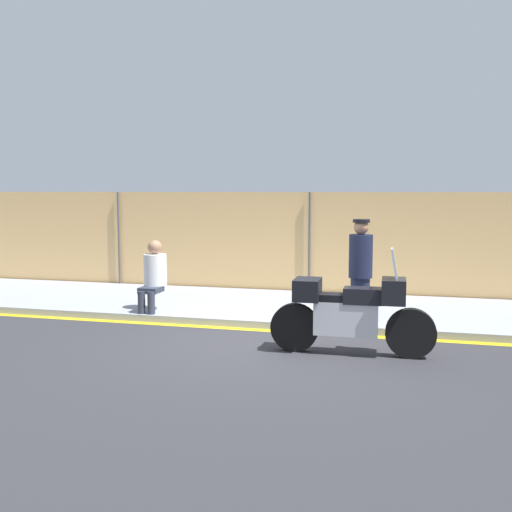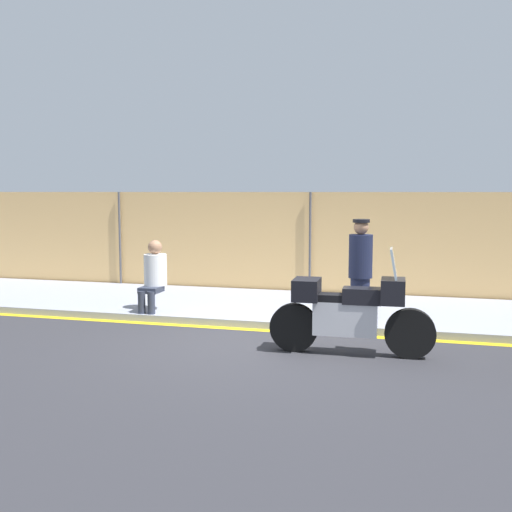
{
  "view_description": "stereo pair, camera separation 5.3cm",
  "coord_description": "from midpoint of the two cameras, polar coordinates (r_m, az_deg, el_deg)",
  "views": [
    {
      "loc": [
        2.1,
        -8.56,
        2.27
      ],
      "look_at": [
        -0.53,
        1.58,
        1.14
      ],
      "focal_mm": 42.0,
      "sensor_mm": 36.0,
      "label": 1
    },
    {
      "loc": [
        2.15,
        -8.55,
        2.27
      ],
      "look_at": [
        -0.53,
        1.58,
        1.14
      ],
      "focal_mm": 42.0,
      "sensor_mm": 36.0,
      "label": 2
    }
  ],
  "objects": [
    {
      "name": "curb_paint_stripe",
      "position": [
        9.85,
        1.72,
        -7.15
      ],
      "size": [
        33.33,
        0.18,
        0.01
      ],
      "color": "gold",
      "rests_on": "ground_plane"
    },
    {
      "name": "motorcycle",
      "position": [
        8.45,
        8.78,
        -5.24
      ],
      "size": [
        2.3,
        0.53,
        1.51
      ],
      "rotation": [
        0.0,
        0.0,
        0.03
      ],
      "color": "black",
      "rests_on": "ground_plane"
    },
    {
      "name": "officer_standing",
      "position": [
        10.1,
        9.77,
        -1.23
      ],
      "size": [
        0.39,
        0.39,
        1.69
      ],
      "color": "#191E38",
      "rests_on": "sidewalk"
    },
    {
      "name": "sidewalk",
      "position": [
        11.46,
        3.61,
        -4.96
      ],
      "size": [
        33.33,
        3.21,
        0.12
      ],
      "color": "#8E93A3",
      "rests_on": "ground_plane"
    },
    {
      "name": "storefront_fence",
      "position": [
        12.96,
        5.07,
        1.09
      ],
      "size": [
        31.66,
        0.17,
        2.26
      ],
      "color": "#E5B26B",
      "rests_on": "ground_plane"
    },
    {
      "name": "ground_plane",
      "position": [
        9.1,
        0.59,
        -8.28
      ],
      "size": [
        120.0,
        120.0,
        0.0
      ],
      "primitive_type": "plane",
      "color": "#2D2D33"
    },
    {
      "name": "person_seated_on_curb",
      "position": [
        10.97,
        -9.84,
        -1.53
      ],
      "size": [
        0.41,
        0.67,
        1.27
      ],
      "color": "#2D3342",
      "rests_on": "sidewalk"
    }
  ]
}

